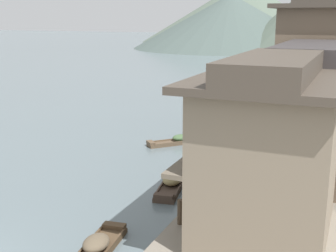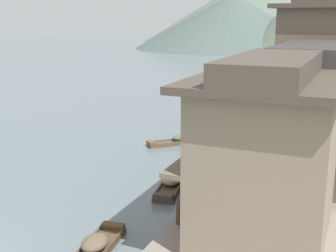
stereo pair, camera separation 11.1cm
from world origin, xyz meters
The scene contains 16 objects.
boat_moored_nearest centered at (4.47, 28.70, 0.15)m, with size 2.04×5.03×0.45m.
boat_moored_second centered at (1.99, 16.82, 0.20)m, with size 3.61×3.71×0.60m.
boat_moored_third centered at (5.01, 52.57, 0.25)m, with size 2.26×5.53×0.76m.
boat_moored_far centered at (4.68, 44.59, 0.23)m, with size 1.65×4.46×0.67m.
boat_midriver_drifting centered at (4.93, 35.40, 0.22)m, with size 1.86×4.74×0.67m.
boat_midriver_upstream centered at (4.50, 9.48, 0.25)m, with size 1.64×3.90×0.69m.
boat_upstream_distant centered at (4.44, 2.86, 0.24)m, with size 1.44×3.73×0.66m.
house_waterfront_nearest centered at (9.68, 5.59, 3.65)m, with size 5.28×6.47×6.14m.
house_waterfront_second centered at (10.33, 12.77, 3.64)m, with size 6.58×8.15×6.14m.
house_waterfront_tall centered at (9.64, 19.65, 4.96)m, with size 5.22×5.91×8.74m.
house_waterfront_narrow centered at (10.50, 26.31, 4.95)m, with size 6.93×6.32×8.74m.
house_waterfront_far centered at (10.14, 33.10, 3.64)m, with size 6.20×8.26×6.14m.
mooring_post_dock_near centered at (6.72, 4.93, 1.12)m, with size 0.20×0.20×0.95m, color #473828.
mooring_post_dock_mid centered at (6.72, 11.16, 1.03)m, with size 0.20×0.20×0.77m, color #473828.
hill_far_west centered at (-23.25, 133.17, 9.41)m, with size 63.29×63.29×18.82m, color #5B6B5B.
hill_far_east centered at (-19.21, 104.16, 6.69)m, with size 49.13×49.13×13.39m, color #4C5B56.
Camera 1 is at (12.22, -8.97, 8.01)m, focal length 47.75 mm.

